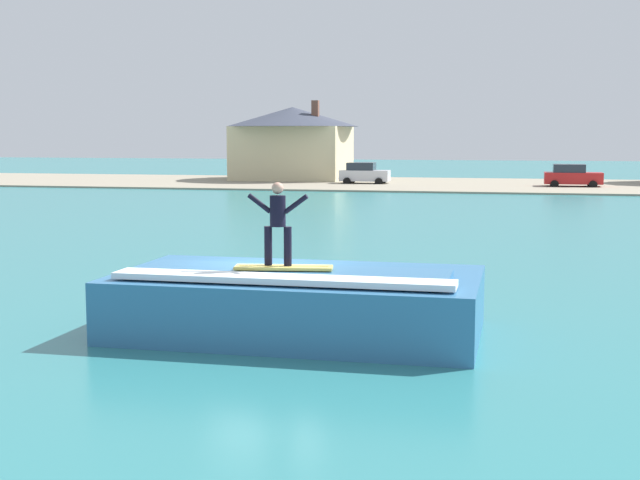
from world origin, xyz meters
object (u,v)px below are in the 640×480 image
Objects in this scene: surfer at (278,219)px; house_with_chimney at (293,139)px; car_near_shore at (364,173)px; wave_crest at (298,302)px; car_far_shore at (572,176)px; surfboard at (284,267)px.

surfer is 0.14× the size of house_with_chimney.
house_with_chimney is at bearing 145.47° from car_near_shore.
wave_crest is 1.82m from surfer.
car_near_shore is at bearing 177.75° from car_far_shore.
surfer is 55.01m from car_far_shore.
car_near_shore is at bearing 98.36° from surfboard.
wave_crest is 0.62× the size of house_with_chimney.
car_far_shore is at bearing 80.82° from surfer.
car_near_shore is 0.34× the size of house_with_chimney.
car_near_shore reaches higher than surfboard.
car_near_shore is at bearing 98.61° from wave_crest.
house_with_chimney reaches higher than car_near_shore.
car_near_shore is 16.74m from car_far_shore.
surfer reaches higher than surfboard.
wave_crest is at bearing -98.92° from car_far_shore.
house_with_chimney is (-24.25, 5.83, 2.80)m from car_far_shore.
surfboard is at bearing -99.04° from car_far_shore.
car_far_shore is (8.64, 54.33, -0.49)m from surfboard.
surfer is at bearing 159.85° from surfboard.
car_near_shore is 0.93× the size of car_far_shore.
wave_crest is 3.67× the size of surfboard.
car_near_shore is (-8.26, 54.57, 0.28)m from wave_crest.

